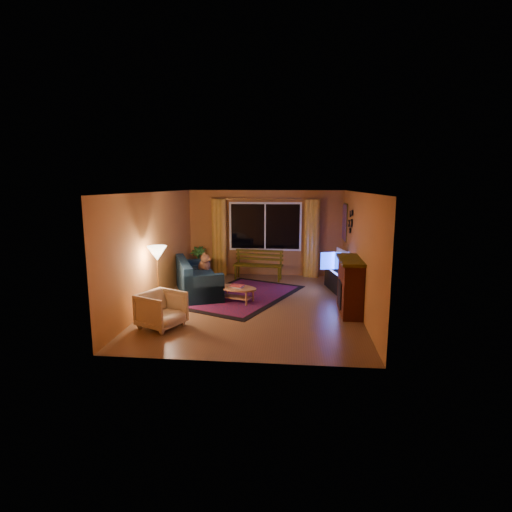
# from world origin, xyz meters

# --- Properties ---
(floor) EXTENTS (4.50, 6.00, 0.02)m
(floor) POSITION_xyz_m (0.00, 0.00, -0.01)
(floor) COLOR brown
(floor) RESTS_ON ground
(ceiling) EXTENTS (4.50, 6.00, 0.02)m
(ceiling) POSITION_xyz_m (0.00, 0.00, 2.51)
(ceiling) COLOR white
(ceiling) RESTS_ON ground
(wall_back) EXTENTS (4.50, 0.02, 2.50)m
(wall_back) POSITION_xyz_m (0.00, 3.01, 1.25)
(wall_back) COLOR #B57033
(wall_back) RESTS_ON ground
(wall_left) EXTENTS (0.02, 6.00, 2.50)m
(wall_left) POSITION_xyz_m (-2.26, 0.00, 1.25)
(wall_left) COLOR #B57033
(wall_left) RESTS_ON ground
(wall_right) EXTENTS (0.02, 6.00, 2.50)m
(wall_right) POSITION_xyz_m (2.26, 0.00, 1.25)
(wall_right) COLOR #B57033
(wall_right) RESTS_ON ground
(window) EXTENTS (2.00, 0.02, 1.30)m
(window) POSITION_xyz_m (0.00, 2.94, 1.45)
(window) COLOR black
(window) RESTS_ON wall_back
(curtain_rod) EXTENTS (3.20, 0.03, 0.03)m
(curtain_rod) POSITION_xyz_m (0.00, 2.90, 2.25)
(curtain_rod) COLOR #BF8C3F
(curtain_rod) RESTS_ON wall_back
(curtain_left) EXTENTS (0.36, 0.36, 2.24)m
(curtain_left) POSITION_xyz_m (-1.35, 2.88, 1.12)
(curtain_left) COLOR gold
(curtain_left) RESTS_ON ground
(curtain_right) EXTENTS (0.36, 0.36, 2.24)m
(curtain_right) POSITION_xyz_m (1.35, 2.88, 1.12)
(curtain_right) COLOR gold
(curtain_right) RESTS_ON ground
(bench) EXTENTS (1.42, 0.57, 0.41)m
(bench) POSITION_xyz_m (-0.15, 2.36, 0.21)
(bench) COLOR #3D3305
(bench) RESTS_ON ground
(potted_plant) EXTENTS (0.54, 0.54, 0.87)m
(potted_plant) POSITION_xyz_m (-1.95, 2.64, 0.43)
(potted_plant) COLOR #235B1E
(potted_plant) RESTS_ON ground
(sofa) EXTENTS (1.61, 2.28, 0.85)m
(sofa) POSITION_xyz_m (-1.48, 0.75, 0.42)
(sofa) COLOR #0F2132
(sofa) RESTS_ON ground
(dog) EXTENTS (0.38, 0.46, 0.44)m
(dog) POSITION_xyz_m (-1.43, 1.22, 0.64)
(dog) COLOR brown
(dog) RESTS_ON sofa
(armchair) EXTENTS (0.93, 0.95, 0.75)m
(armchair) POSITION_xyz_m (-1.59, -1.64, 0.37)
(armchair) COLOR beige
(armchair) RESTS_ON ground
(floor_lamp) EXTENTS (0.30, 0.30, 1.39)m
(floor_lamp) POSITION_xyz_m (-1.96, -0.73, 0.70)
(floor_lamp) COLOR #BF8C3F
(floor_lamp) RESTS_ON ground
(rug) EXTENTS (3.08, 3.70, 0.02)m
(rug) POSITION_xyz_m (-0.38, 0.62, 0.01)
(rug) COLOR maroon
(rug) RESTS_ON ground
(coffee_table) EXTENTS (1.25, 1.25, 0.36)m
(coffee_table) POSITION_xyz_m (-0.43, 0.10, 0.18)
(coffee_table) COLOR #AD7143
(coffee_table) RESTS_ON ground
(tv_console) EXTENTS (0.63, 1.24, 0.49)m
(tv_console) POSITION_xyz_m (2.00, 1.41, 0.25)
(tv_console) COLOR black
(tv_console) RESTS_ON ground
(television) EXTENTS (0.33, 0.95, 0.55)m
(television) POSITION_xyz_m (2.00, 1.41, 0.77)
(television) COLOR black
(television) RESTS_ON tv_console
(fireplace) EXTENTS (0.40, 1.20, 1.10)m
(fireplace) POSITION_xyz_m (2.05, -0.40, 0.55)
(fireplace) COLOR maroon
(fireplace) RESTS_ON ground
(mirror_cluster) EXTENTS (0.06, 0.60, 0.56)m
(mirror_cluster) POSITION_xyz_m (2.21, 1.30, 1.80)
(mirror_cluster) COLOR black
(mirror_cluster) RESTS_ON wall_right
(painting) EXTENTS (0.04, 0.76, 0.96)m
(painting) POSITION_xyz_m (2.22, 2.45, 1.65)
(painting) COLOR #CF4B21
(painting) RESTS_ON wall_right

